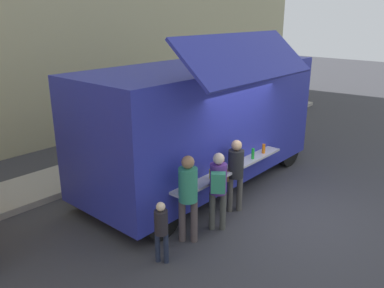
{
  "coord_description": "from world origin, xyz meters",
  "views": [
    {
      "loc": [
        -6.82,
        -3.93,
        4.05
      ],
      "look_at": [
        -0.7,
        1.57,
        1.3
      ],
      "focal_mm": 36.74,
      "sensor_mm": 36.0,
      "label": 1
    }
  ],
  "objects_px": {
    "customer_rear_waiting": "(188,192)",
    "food_truck_main": "(203,121)",
    "customer_front_ordering": "(235,170)",
    "child_near_queue": "(161,227)",
    "customer_mid_with_backpack": "(218,184)",
    "trash_bin": "(223,119)"
  },
  "relations": [
    {
      "from": "food_truck_main",
      "to": "customer_rear_waiting",
      "type": "relative_size",
      "value": 3.76
    },
    {
      "from": "trash_bin",
      "to": "customer_front_ordering",
      "type": "distance_m",
      "value": 5.94
    },
    {
      "from": "customer_front_ordering",
      "to": "customer_mid_with_backpack",
      "type": "bearing_deg",
      "value": 141.32
    },
    {
      "from": "food_truck_main",
      "to": "customer_front_ordering",
      "type": "xyz_separation_m",
      "value": [
        -0.69,
        -1.48,
        -0.65
      ]
    },
    {
      "from": "customer_mid_with_backpack",
      "to": "child_near_queue",
      "type": "xyz_separation_m",
      "value": [
        -1.45,
        0.05,
        -0.3
      ]
    },
    {
      "from": "customer_rear_waiting",
      "to": "customer_mid_with_backpack",
      "type": "bearing_deg",
      "value": -48.35
    },
    {
      "from": "customer_mid_with_backpack",
      "to": "trash_bin",
      "type": "bearing_deg",
      "value": -1.14
    },
    {
      "from": "trash_bin",
      "to": "customer_rear_waiting",
      "type": "relative_size",
      "value": 0.54
    },
    {
      "from": "customer_front_ordering",
      "to": "customer_rear_waiting",
      "type": "bearing_deg",
      "value": 128.97
    },
    {
      "from": "trash_bin",
      "to": "customer_mid_with_backpack",
      "type": "bearing_deg",
      "value": -143.3
    },
    {
      "from": "food_truck_main",
      "to": "customer_mid_with_backpack",
      "type": "bearing_deg",
      "value": -132.95
    },
    {
      "from": "trash_bin",
      "to": "customer_front_ordering",
      "type": "height_order",
      "value": "customer_front_ordering"
    },
    {
      "from": "food_truck_main",
      "to": "child_near_queue",
      "type": "distance_m",
      "value": 3.54
    },
    {
      "from": "trash_bin",
      "to": "customer_rear_waiting",
      "type": "xyz_separation_m",
      "value": [
        -6.07,
        -3.87,
        0.55
      ]
    },
    {
      "from": "customer_mid_with_backpack",
      "to": "child_near_queue",
      "type": "relative_size",
      "value": 1.41
    },
    {
      "from": "customer_front_ordering",
      "to": "child_near_queue",
      "type": "height_order",
      "value": "customer_front_ordering"
    },
    {
      "from": "food_truck_main",
      "to": "customer_mid_with_backpack",
      "type": "xyz_separation_m",
      "value": [
        -1.54,
        -1.7,
        -0.63
      ]
    },
    {
      "from": "food_truck_main",
      "to": "trash_bin",
      "type": "xyz_separation_m",
      "value": [
        3.86,
        2.32,
        -1.14
      ]
    },
    {
      "from": "customer_front_ordering",
      "to": "child_near_queue",
      "type": "relative_size",
      "value": 1.41
    },
    {
      "from": "customer_front_ordering",
      "to": "customer_mid_with_backpack",
      "type": "distance_m",
      "value": 0.89
    },
    {
      "from": "customer_front_ordering",
      "to": "food_truck_main",
      "type": "bearing_deg",
      "value": 11.54
    },
    {
      "from": "customer_rear_waiting",
      "to": "food_truck_main",
      "type": "bearing_deg",
      "value": 0.04
    }
  ]
}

